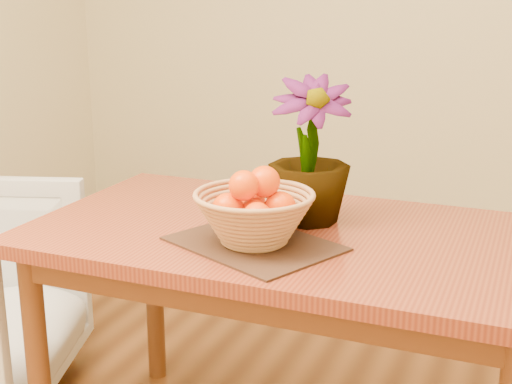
% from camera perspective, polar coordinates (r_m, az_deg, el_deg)
% --- Properties ---
extents(table, '(1.40, 0.80, 0.75)m').
position_cam_1_polar(table, '(1.98, 2.48, -5.41)').
color(table, maroon).
rests_on(table, floor).
extents(placemat, '(0.49, 0.44, 0.01)m').
position_cam_1_polar(placemat, '(1.83, -0.14, -4.16)').
color(placemat, '#341E13').
rests_on(placemat, table).
extents(wicker_basket, '(0.31, 0.31, 0.13)m').
position_cam_1_polar(wicker_basket, '(1.81, -0.14, -2.21)').
color(wicker_basket, '#C37F51').
rests_on(wicker_basket, placemat).
extents(orange_pile, '(0.20, 0.19, 0.15)m').
position_cam_1_polar(orange_pile, '(1.79, -0.12, -0.71)').
color(orange_pile, '#F33403').
rests_on(orange_pile, wicker_basket).
extents(potted_plant, '(0.30, 0.30, 0.41)m').
position_cam_1_polar(potted_plant, '(1.97, 4.30, 3.32)').
color(potted_plant, '#1C4513').
rests_on(potted_plant, table).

